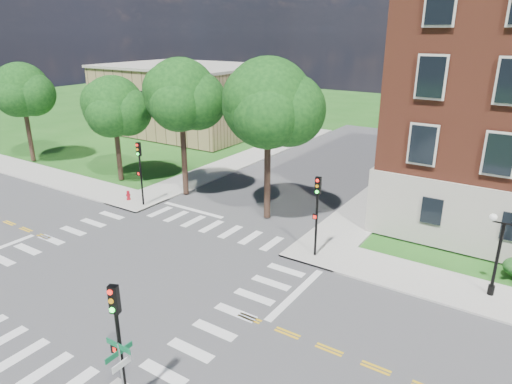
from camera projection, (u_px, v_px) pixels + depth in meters
The scene contains 18 objects.
ground at pixel (130, 271), 25.19m from camera, with size 160.00×160.00×0.00m, color #1D5518.
road_ew at pixel (130, 271), 25.19m from camera, with size 90.00×12.00×0.01m, color #3D3D3F.
road_ns at pixel (130, 271), 25.19m from camera, with size 12.00×90.00×0.01m, color #3D3D3F.
sidewalk_ne at pixel (478, 236), 29.33m from camera, with size 34.00×34.00×0.12m.
sidewalk_nw at pixel (141, 163), 45.22m from camera, with size 34.00×34.00×0.12m.
crosswalk_east at pixel (236, 313), 21.47m from camera, with size 2.20×10.20×0.02m, color silver, non-canonical shape.
stop_bar_east at pixel (296, 294), 23.01m from camera, with size 0.40×5.50×0.00m, color silver.
secondary_building at pixel (187, 98), 58.74m from camera, with size 20.40×15.40×8.30m.
tree_a at pixel (22, 90), 43.64m from camera, with size 5.16×5.16×9.61m.
tree_b at pixel (114, 106), 38.08m from camera, with size 5.09×5.09×8.97m.
tree_c at pixel (181, 95), 34.11m from camera, with size 5.48×5.48×10.60m.
tree_d at pixel (268, 103), 29.50m from camera, with size 5.94×5.94×10.94m.
traffic_signal_se at pixel (118, 332), 15.04m from camera, with size 0.38×0.45×4.80m.
traffic_signal_ne at pixel (317, 206), 25.69m from camera, with size 0.33×0.37×4.80m.
traffic_signal_nw at pixel (140, 166), 33.38m from camera, with size 0.38×0.45×4.80m.
twin_lamp_west at pixel (499, 251), 21.96m from camera, with size 1.36×0.36×4.23m.
street_sign_pole at pixel (121, 367), 14.73m from camera, with size 1.10×1.10×3.10m.
fire_hydrant at pixel (128, 196), 35.28m from camera, with size 0.35×0.35×0.75m.
Camera 1 is at (18.05, -14.77, 12.60)m, focal length 32.00 mm.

